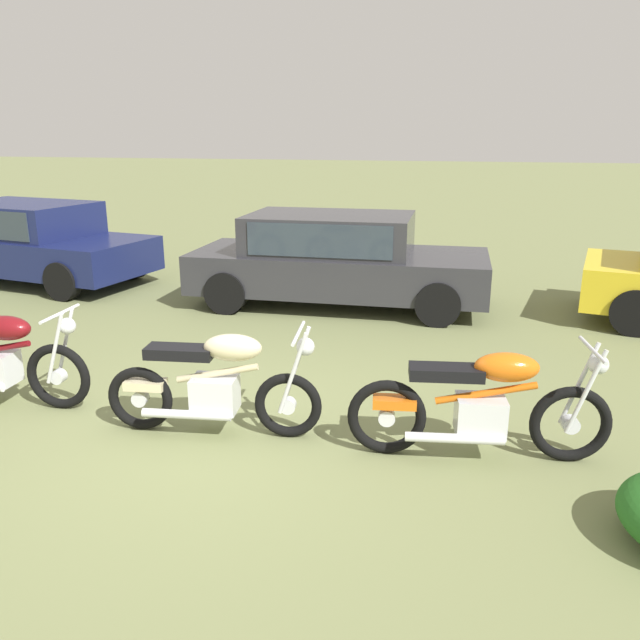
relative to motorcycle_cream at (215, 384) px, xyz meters
The scene contains 5 objects.
ground_plane 0.50m from the motorcycle_cream, 131.42° to the right, with size 120.00×120.00×0.00m, color olive.
motorcycle_cream is the anchor object (origin of this frame).
motorcycle_orange 2.31m from the motorcycle_cream, ahead, with size 2.15×0.76×1.02m.
car_navy 7.59m from the motorcycle_cream, 140.13° to the left, with size 4.69×2.46×1.43m.
car_charcoal 4.68m from the motorcycle_cream, 90.26° to the left, with size 4.63×2.11×1.43m.
Camera 1 is at (2.33, -4.72, 2.62)m, focal length 35.49 mm.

